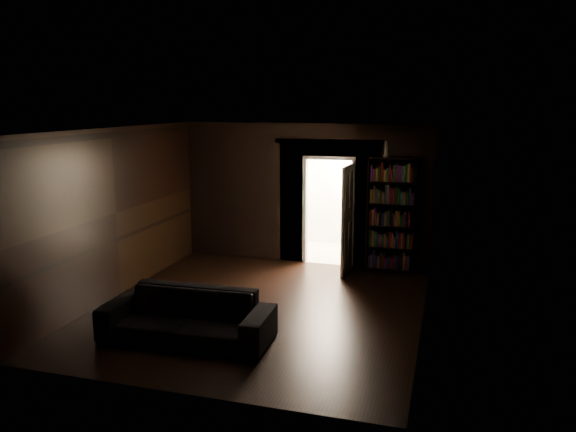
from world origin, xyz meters
name	(u,v)px	position (x,y,z in m)	size (l,w,h in m)	color
ground	(260,308)	(0.00, 0.00, 0.00)	(5.50, 5.50, 0.00)	black
room_walls	(279,193)	(-0.01, 1.07, 1.68)	(5.02, 5.61, 2.84)	black
kitchen_alcove	(339,196)	(0.50, 3.87, 1.21)	(2.20, 1.80, 2.60)	beige
sofa	(187,309)	(-0.56, -1.40, 0.45)	(2.32, 1.01, 0.89)	black
bookshelf	(391,215)	(1.74, 2.59, 1.10)	(0.90, 0.32, 2.20)	black
refrigerator	(368,213)	(1.10, 4.11, 0.82)	(0.74, 0.68, 1.65)	white
door	(347,220)	(0.96, 2.31, 1.02)	(0.85, 0.05, 2.05)	white
figurine	(386,149)	(1.61, 2.55, 2.35)	(0.10, 0.10, 0.31)	white
bottles	(369,170)	(1.10, 4.00, 1.78)	(0.65, 0.08, 0.26)	black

